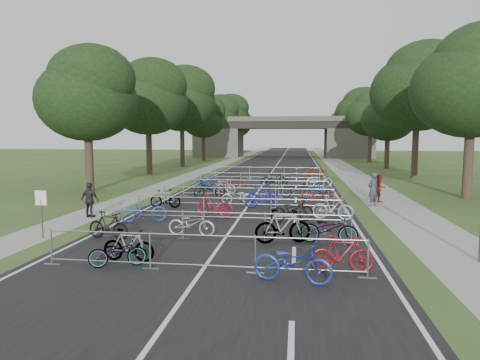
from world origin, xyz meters
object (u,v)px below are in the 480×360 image
at_px(pedestrian_a, 373,189).
at_px(pedestrian_b, 379,189).
at_px(bike_0, 118,252).
at_px(bike_2, 293,262).
at_px(pedestrian_c, 90,200).
at_px(park_sign, 41,205).
at_px(bike_1, 129,246).
at_px(overpass_bridge, 283,137).

bearing_deg(pedestrian_a, pedestrian_b, -151.11).
relative_size(bike_0, bike_2, 0.80).
height_order(bike_2, pedestrian_b, pedestrian_b).
distance_m(pedestrian_a, pedestrian_b, 1.41).
height_order(pedestrian_a, pedestrian_c, pedestrian_a).
xyz_separation_m(park_sign, pedestrian_b, (14.18, 10.62, -0.46)).
xyz_separation_m(pedestrian_a, pedestrian_b, (0.58, 1.28, -0.11)).
xyz_separation_m(bike_1, pedestrian_a, (9.24, 11.72, 0.41)).
relative_size(bike_2, pedestrian_c, 1.26).
relative_size(park_sign, bike_0, 1.09).
bearing_deg(bike_2, pedestrian_b, -7.86).
bearing_deg(bike_0, bike_1, -33.07).
height_order(bike_1, pedestrian_b, pedestrian_b).
distance_m(park_sign, bike_1, 5.03).
height_order(overpass_bridge, pedestrian_b, overpass_bridge).
xyz_separation_m(overpass_bridge, bike_1, (-2.44, -64.38, -3.03)).
distance_m(park_sign, pedestrian_a, 16.50).
bearing_deg(pedestrian_c, bike_1, 139.00).
distance_m(bike_2, pedestrian_c, 12.32).
distance_m(bike_1, bike_2, 5.17).
bearing_deg(pedestrian_b, bike_0, -151.08).
relative_size(overpass_bridge, bike_1, 18.49).
bearing_deg(overpass_bridge, bike_1, -92.17).
relative_size(bike_1, pedestrian_b, 1.04).
distance_m(bike_0, pedestrian_b, 16.81).
bearing_deg(pedestrian_a, pedestrian_c, -16.14).
bearing_deg(bike_1, pedestrian_c, 39.08).
bearing_deg(overpass_bridge, pedestrian_b, -81.83).
height_order(overpass_bridge, bike_0, overpass_bridge).
relative_size(pedestrian_a, pedestrian_c, 1.10).
relative_size(bike_1, bike_2, 0.80).
height_order(park_sign, pedestrian_b, park_sign).
bearing_deg(bike_2, bike_1, 86.80).
relative_size(overpass_bridge, bike_0, 18.53).
relative_size(overpass_bridge, park_sign, 16.99).
bearing_deg(pedestrian_a, bike_2, 35.14).
bearing_deg(bike_2, park_sign, 79.58).
height_order(park_sign, pedestrian_a, pedestrian_a).
bearing_deg(pedestrian_c, park_sign, 106.65).
xyz_separation_m(overpass_bridge, pedestrian_a, (6.80, -52.66, -2.62)).
bearing_deg(bike_2, bike_0, 92.99).
bearing_deg(pedestrian_c, pedestrian_a, -145.26).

